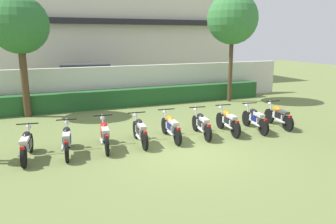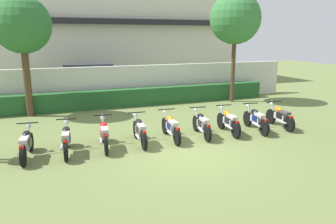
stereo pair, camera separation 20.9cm
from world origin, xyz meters
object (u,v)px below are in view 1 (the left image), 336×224
object	(u,v)px
parked_car	(89,80)
motorcycle_in_row_7	(255,119)
motorcycle_in_row_4	(171,127)
tree_near_inspector	(19,25)
motorcycle_in_row_0	(27,145)
tree_far_side	(233,19)
motorcycle_in_row_6	(228,121)
motorcycle_in_row_3	(140,130)
motorcycle_in_row_5	(201,124)
motorcycle_in_row_2	(105,134)
motorcycle_in_row_1	(67,140)
motorcycle_in_row_8	(279,116)

from	to	relation	value
parked_car	motorcycle_in_row_7	xyz separation A→B (m)	(4.50, -9.57, -0.49)
motorcycle_in_row_4	tree_near_inspector	bearing A→B (deg)	44.51
motorcycle_in_row_0	motorcycle_in_row_4	distance (m)	4.48
tree_far_side	motorcycle_in_row_6	size ratio (longest dim) A/B	3.05
motorcycle_in_row_3	motorcycle_in_row_5	xyz separation A→B (m)	(2.24, 0.02, -0.01)
parked_car	motorcycle_in_row_2	size ratio (longest dim) A/B	2.53
motorcycle_in_row_4	motorcycle_in_row_7	world-z (taller)	motorcycle_in_row_7
parked_car	motorcycle_in_row_0	bearing A→B (deg)	-100.79
parked_car	motorcycle_in_row_7	bearing A→B (deg)	-56.85
motorcycle_in_row_1	motorcycle_in_row_7	distance (m)	6.66
tree_near_inspector	motorcycle_in_row_0	size ratio (longest dim) A/B	2.83
tree_near_inspector	motorcycle_in_row_4	distance (m)	7.74
motorcycle_in_row_5	motorcycle_in_row_6	distance (m)	1.04
tree_near_inspector	motorcycle_in_row_4	size ratio (longest dim) A/B	2.63
tree_far_side	motorcycle_in_row_3	size ratio (longest dim) A/B	3.02
motorcycle_in_row_8	tree_near_inspector	bearing A→B (deg)	64.45
tree_near_inspector	motorcycle_in_row_0	xyz separation A→B (m)	(0.04, -5.49, -3.40)
motorcycle_in_row_8	motorcycle_in_row_3	bearing A→B (deg)	95.08
motorcycle_in_row_0	parked_car	bearing A→B (deg)	-11.28
tree_near_inspector	motorcycle_in_row_0	world-z (taller)	tree_near_inspector
motorcycle_in_row_7	motorcycle_in_row_8	distance (m)	1.13
motorcycle_in_row_1	motorcycle_in_row_6	bearing A→B (deg)	-82.20
motorcycle_in_row_0	motorcycle_in_row_8	world-z (taller)	motorcycle_in_row_8
motorcycle_in_row_2	tree_far_side	bearing A→B (deg)	-50.49
motorcycle_in_row_2	motorcycle_in_row_7	bearing A→B (deg)	-84.70
motorcycle_in_row_0	motorcycle_in_row_7	size ratio (longest dim) A/B	0.95
tree_far_side	motorcycle_in_row_8	world-z (taller)	tree_far_side
motorcycle_in_row_3	tree_near_inspector	bearing A→B (deg)	36.62
motorcycle_in_row_8	motorcycle_in_row_1	bearing A→B (deg)	96.18
tree_near_inspector	tree_far_side	size ratio (longest dim) A/B	0.91
motorcycle_in_row_0	motorcycle_in_row_3	size ratio (longest dim) A/B	0.97
motorcycle_in_row_5	motorcycle_in_row_8	bearing A→B (deg)	-83.02
motorcycle_in_row_5	motorcycle_in_row_0	bearing A→B (deg)	100.05
motorcycle_in_row_2	motorcycle_in_row_3	bearing A→B (deg)	-82.34
motorcycle_in_row_5	motorcycle_in_row_6	world-z (taller)	motorcycle_in_row_6
parked_car	tree_near_inspector	size ratio (longest dim) A/B	0.93
motorcycle_in_row_7	motorcycle_in_row_8	bearing A→B (deg)	-78.97
tree_near_inspector	motorcycle_in_row_6	xyz separation A→B (m)	(6.69, -5.39, -3.39)
parked_car	motorcycle_in_row_3	distance (m)	9.47
parked_car	motorcycle_in_row_2	world-z (taller)	parked_car
tree_near_inspector	motorcycle_in_row_2	world-z (taller)	tree_near_inspector
tree_near_inspector	motorcycle_in_row_3	xyz separation A→B (m)	(3.41, -5.37, -3.39)
motorcycle_in_row_3	motorcycle_in_row_7	world-z (taller)	same
parked_car	tree_far_side	xyz separation A→B (m)	(6.71, -4.40, 3.33)
motorcycle_in_row_7	motorcycle_in_row_5	bearing A→B (deg)	94.87
tree_near_inspector	motorcycle_in_row_1	distance (m)	6.55
motorcycle_in_row_0	motorcycle_in_row_2	size ratio (longest dim) A/B	0.96
motorcycle_in_row_5	motorcycle_in_row_7	distance (m)	2.15
motorcycle_in_row_3	parked_car	bearing A→B (deg)	4.90
tree_near_inspector	motorcycle_in_row_3	world-z (taller)	tree_near_inspector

